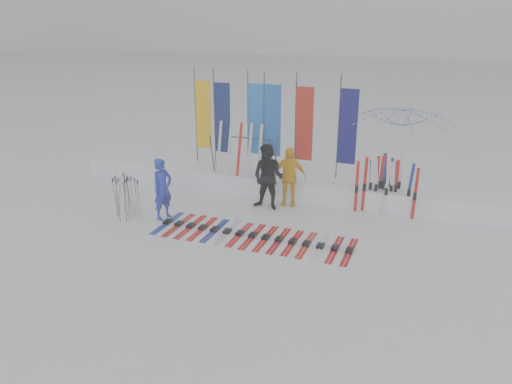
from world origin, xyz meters
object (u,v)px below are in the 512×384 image
at_px(ski_row, 252,235).
at_px(tent_canopy, 397,152).
at_px(person_yellow, 288,176).
at_px(person_black, 268,177).
at_px(person_blue, 163,189).
at_px(ski_rack, 244,150).

bearing_deg(ski_row, tent_canopy, 55.04).
height_order(person_yellow, tent_canopy, tent_canopy).
xyz_separation_m(person_black, ski_row, (0.28, -2.05, -0.94)).
bearing_deg(person_yellow, person_blue, -156.97).
bearing_deg(ski_row, ski_rack, 115.23).
height_order(ski_row, ski_rack, ski_rack).
relative_size(person_black, person_yellow, 1.09).
relative_size(person_black, ski_row, 0.37).
bearing_deg(tent_canopy, person_yellow, -147.16).
distance_m(person_yellow, ski_row, 2.70).
relative_size(tent_canopy, ski_row, 0.62).
bearing_deg(ski_row, person_blue, 173.75).
xyz_separation_m(person_yellow, tent_canopy, (2.92, 1.89, 0.57)).
bearing_deg(person_black, person_blue, -139.65).
distance_m(person_blue, person_black, 3.06).
bearing_deg(ski_row, person_yellow, 85.89).
bearing_deg(tent_canopy, person_blue, -144.96).
xyz_separation_m(tent_canopy, ski_row, (-3.11, -4.44, -1.43)).
bearing_deg(person_blue, ski_row, -77.75).
xyz_separation_m(person_blue, person_yellow, (2.98, 2.25, 0.03)).
xyz_separation_m(person_blue, ski_row, (2.79, -0.31, -0.84)).
xyz_separation_m(ski_row, ski_rack, (-1.54, 3.26, 1.35)).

